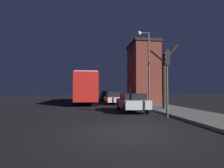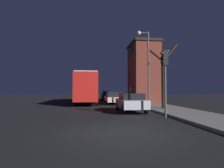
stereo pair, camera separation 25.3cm
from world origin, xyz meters
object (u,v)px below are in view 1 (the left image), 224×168
bare_tree (164,78)px  car_far_lane (106,95)px  streetlamp (146,58)px  traffic_light (166,69)px  car_mid_lane (113,98)px  car_near_lane (132,102)px  bus (86,86)px

bare_tree → car_far_lane: size_ratio=1.10×
streetlamp → car_far_lane: bearing=99.2°
traffic_light → bare_tree: (1.56, 3.78, -0.22)m
traffic_light → car_mid_lane: bearing=98.5°
car_near_lane → bare_tree: bearing=15.2°
streetlamp → bus: size_ratio=0.64×
car_mid_lane → car_far_lane: (0.07, 8.56, 0.05)m
car_near_lane → streetlamp: bearing=53.0°
streetlamp → bare_tree: (0.87, -1.91, -2.00)m
traffic_light → car_far_lane: (-1.57, 19.60, -2.09)m
traffic_light → car_far_lane: size_ratio=0.84×
bus → car_mid_lane: bearing=-22.0°
traffic_light → car_near_lane: traffic_light is taller
streetlamp → bus: streetlamp is taller
car_mid_lane → car_far_lane: 8.56m
bare_tree → car_mid_lane: bearing=113.8°
streetlamp → car_far_lane: streetlamp is taller
streetlamp → car_near_lane: size_ratio=1.81×
streetlamp → car_far_lane: size_ratio=1.46×
bare_tree → traffic_light: bearing=-112.4°
traffic_light → bare_tree: 4.09m
traffic_light → car_near_lane: 3.91m
traffic_light → car_mid_lane: (-1.65, 11.04, -2.13)m
bus → car_near_lane: bus is taller
bus → car_near_lane: size_ratio=2.84×
traffic_light → car_mid_lane: 11.37m
traffic_light → bare_tree: bearing=67.6°
bus → car_far_lane: bearing=65.9°
streetlamp → car_near_lane: (-2.04, -2.70, -3.90)m
car_near_lane → traffic_light: bearing=-65.7°
streetlamp → car_mid_lane: 7.03m
traffic_light → car_mid_lane: size_ratio=0.84×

